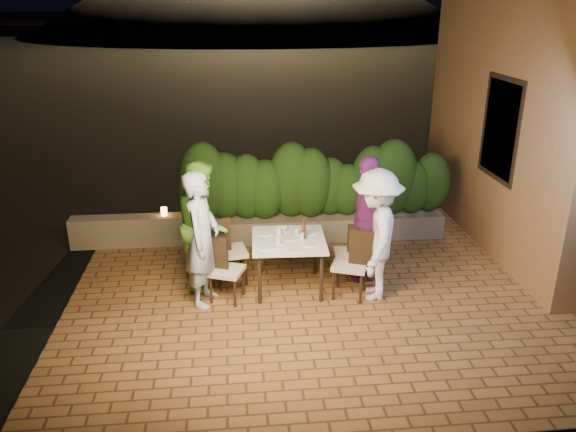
{
  "coord_description": "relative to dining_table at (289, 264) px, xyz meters",
  "views": [
    {
      "loc": [
        -1.21,
        -6.44,
        3.81
      ],
      "look_at": [
        -0.5,
        0.66,
        1.05
      ],
      "focal_mm": 35.0,
      "sensor_mm": 36.0,
      "label": 1
    }
  ],
  "objects": [
    {
      "name": "chair_right_front",
      "position": [
        0.8,
        -0.29,
        0.11
      ],
      "size": [
        0.58,
        0.58,
        0.98
      ],
      "primitive_type": null,
      "rotation": [
        0.0,
        0.0,
        2.78
      ],
      "color": "black",
      "rests_on": "ground"
    },
    {
      "name": "chair_left_front",
      "position": [
        -0.86,
        -0.23,
        0.07
      ],
      "size": [
        0.54,
        0.54,
        0.89
      ],
      "primitive_type": null,
      "rotation": [
        0.0,
        0.0,
        -0.38
      ],
      "color": "black",
      "rests_on": "ground"
    },
    {
      "name": "chair_left_back",
      "position": [
        -0.81,
        0.29,
        0.12
      ],
      "size": [
        0.53,
        0.53,
        0.98
      ],
      "primitive_type": null,
      "rotation": [
        0.0,
        0.0,
        0.19
      ],
      "color": "black",
      "rests_on": "ground"
    },
    {
      "name": "bowl",
      "position": [
        -0.06,
        0.32,
        0.39
      ],
      "size": [
        0.17,
        0.17,
        0.04
      ],
      "primitive_type": "imported",
      "rotation": [
        0.0,
        0.0,
        -0.02
      ],
      "color": "white",
      "rests_on": "dining_table"
    },
    {
      "name": "diner_white",
      "position": [
        1.12,
        -0.34,
        0.52
      ],
      "size": [
        0.95,
        1.3,
        1.8
      ],
      "primitive_type": "imported",
      "rotation": [
        0.0,
        0.0,
        -1.84
      ],
      "color": "white",
      "rests_on": "ground"
    },
    {
      "name": "hill",
      "position": [
        2.5,
        59.44,
        -4.38
      ],
      "size": [
        52.0,
        40.0,
        22.0
      ],
      "primitive_type": "ellipsoid",
      "color": "black",
      "rests_on": "ground"
    },
    {
      "name": "plate_centre",
      "position": [
        0.01,
        0.02,
        0.38
      ],
      "size": [
        0.21,
        0.21,
        0.01
      ],
      "primitive_type": "cylinder",
      "color": "white",
      "rests_on": "dining_table"
    },
    {
      "name": "window_frame",
      "position": [
        3.31,
        0.94,
        1.62
      ],
      "size": [
        0.06,
        1.15,
        1.55
      ],
      "primitive_type": "cube",
      "color": "black",
      "rests_on": "building_wall"
    },
    {
      "name": "window_pane",
      "position": [
        3.32,
        0.94,
        1.62
      ],
      "size": [
        0.08,
        1.0,
        1.4
      ],
      "primitive_type": "cube",
      "color": "black",
      "rests_on": "building_wall"
    },
    {
      "name": "parapet_lamp",
      "position": [
        -1.88,
        1.74,
        0.2
      ],
      "size": [
        0.1,
        0.1,
        0.14
      ],
      "primitive_type": "cylinder",
      "color": "orange",
      "rests_on": "parapet"
    },
    {
      "name": "glass_nw",
      "position": [
        -0.16,
        -0.15,
        0.43
      ],
      "size": [
        0.07,
        0.07,
        0.11
      ],
      "primitive_type": "cylinder",
      "color": "silver",
      "rests_on": "dining_table"
    },
    {
      "name": "chair_right_back",
      "position": [
        0.88,
        0.21,
        0.05
      ],
      "size": [
        0.42,
        0.42,
        0.84
      ],
      "primitive_type": null,
      "rotation": [
        0.0,
        0.0,
        3.05
      ],
      "color": "black",
      "rests_on": "ground"
    },
    {
      "name": "hedge",
      "position": [
        0.7,
        1.74,
        0.57
      ],
      "size": [
        4.0,
        0.7,
        1.1
      ],
      "primitive_type": null,
      "color": "#1C390F",
      "rests_on": "planter"
    },
    {
      "name": "dining_table",
      "position": [
        0.0,
        0.0,
        0.0
      ],
      "size": [
        1.04,
        1.04,
        0.75
      ],
      "primitive_type": null,
      "rotation": [
        0.0,
        0.0,
        -0.04
      ],
      "color": "white",
      "rests_on": "ground"
    },
    {
      "name": "plate_sw",
      "position": [
        -0.3,
        0.24,
        0.38
      ],
      "size": [
        0.23,
        0.23,
        0.01
      ],
      "primitive_type": "cylinder",
      "color": "white",
      "rests_on": "dining_table"
    },
    {
      "name": "terrace_floor",
      "position": [
        0.5,
        -0.06,
        -0.45
      ],
      "size": [
        7.0,
        6.0,
        0.15
      ],
      "primitive_type": "cube",
      "color": "brown",
      "rests_on": "ground"
    },
    {
      "name": "parapet",
      "position": [
        -2.3,
        1.74,
        -0.12
      ],
      "size": [
        2.2,
        0.3,
        0.5
      ],
      "primitive_type": "cube",
      "color": "#726349",
      "rests_on": "ground"
    },
    {
      "name": "planter",
      "position": [
        0.7,
        1.74,
        -0.17
      ],
      "size": [
        4.2,
        0.55,
        0.4
      ],
      "primitive_type": "cube",
      "color": "#726349",
      "rests_on": "ground"
    },
    {
      "name": "plate_nw",
      "position": [
        -0.33,
        -0.24,
        0.38
      ],
      "size": [
        0.24,
        0.24,
        0.01
      ],
      "primitive_type": "cylinder",
      "color": "white",
      "rests_on": "dining_table"
    },
    {
      "name": "plate_ne",
      "position": [
        0.27,
        -0.2,
        0.38
      ],
      "size": [
        0.24,
        0.24,
        0.01
      ],
      "primitive_type": "cylinder",
      "color": "white",
      "rests_on": "dining_table"
    },
    {
      "name": "beer_bottle",
      "position": [
        0.21,
        0.01,
        0.52
      ],
      "size": [
        0.06,
        0.06,
        0.3
      ],
      "primitive_type": null,
      "color": "#55240E",
      "rests_on": "dining_table"
    },
    {
      "name": "diner_purple",
      "position": [
        1.14,
        0.26,
        0.54
      ],
      "size": [
        0.45,
        1.08,
        1.83
      ],
      "primitive_type": "imported",
      "rotation": [
        0.0,
        0.0,
        -1.57
      ],
      "color": "#7E2A78",
      "rests_on": "ground"
    },
    {
      "name": "diner_green",
      "position": [
        -1.17,
        0.3,
        0.53
      ],
      "size": [
        0.72,
        0.91,
        1.81
      ],
      "primitive_type": "imported",
      "rotation": [
        0.0,
        0.0,
        1.62
      ],
      "color": "#80DA44",
      "rests_on": "ground"
    },
    {
      "name": "plate_front",
      "position": [
        0.05,
        -0.36,
        0.38
      ],
      "size": [
        0.24,
        0.24,
        0.01
      ],
      "primitive_type": "cylinder",
      "color": "white",
      "rests_on": "dining_table"
    },
    {
      "name": "plate_se",
      "position": [
        0.31,
        0.22,
        0.38
      ],
      "size": [
        0.24,
        0.24,
        0.01
      ],
      "primitive_type": "cylinder",
      "color": "white",
      "rests_on": "dining_table"
    },
    {
      "name": "ground",
      "position": [
        0.5,
        -0.56,
        -0.4
      ],
      "size": [
        400.0,
        400.0,
        0.0
      ],
      "primitive_type": "plane",
      "color": "black",
      "rests_on": "ground"
    },
    {
      "name": "glass_sw",
      "position": [
        -0.12,
        0.15,
        0.43
      ],
      "size": [
        0.07,
        0.07,
        0.11
      ],
      "primitive_type": "cylinder",
      "color": "silver",
      "rests_on": "dining_table"
    },
    {
      "name": "building_wall",
      "position": [
        4.1,
        1.44,
        2.12
      ],
      "size": [
        1.6,
        5.0,
        5.0
      ],
      "primitive_type": "cube",
      "color": "#9F6C3E",
      "rests_on": "ground"
    },
    {
      "name": "diner_blue",
      "position": [
        -1.16,
        -0.27,
        0.54
      ],
      "size": [
        0.59,
        0.75,
        1.82
      ],
      "primitive_type": "imported",
      "rotation": [
        0.0,
        0.0,
        1.32
      ],
      "color": "#A8BCD8",
      "rests_on": "ground"
    },
    {
      "name": "glass_ne",
      "position": [
        0.17,
        -0.07,
        0.43
      ],
      "size": [
        0.06,
        0.06,
        0.11
      ],
      "primitive_type": "cylinder",
      "color": "silver",
      "rests_on": "dining_table"
    },
    {
      "name": "glass_se",
      "position": [
        0.12,
        0.13,
        0.43
      ],
      "size": [
        0.06,
        0.06,
        0.1
      ],
      "primitive_type": "cylinder",
      "color": "silver",
      "rests_on": "dining_table"
    }
  ]
}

